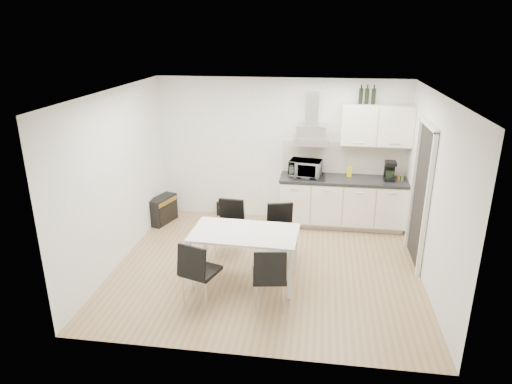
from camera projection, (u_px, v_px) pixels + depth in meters
The scene contains 15 objects.
ground at pixel (267, 267), 6.90m from camera, with size 4.50×4.50×0.00m, color tan.
wall_back at pixel (280, 150), 8.32m from camera, with size 4.50×0.10×2.60m, color white.
wall_front at pixel (244, 250), 4.59m from camera, with size 4.50×0.10×2.60m, color white.
wall_left at pixel (117, 179), 6.75m from camera, with size 0.10×4.00×2.60m, color white.
wall_right at pixel (433, 193), 6.16m from camera, with size 0.10×4.00×2.60m, color white.
ceiling at pixel (268, 93), 6.01m from camera, with size 4.50×4.50×0.00m, color white.
doorway at pixel (419, 197), 6.76m from camera, with size 0.08×1.04×2.10m, color white.
kitchenette at pixel (345, 182), 8.07m from camera, with size 2.22×0.64×2.52m.
dining_table at pixel (245, 237), 6.33m from camera, with size 1.50×0.89×0.75m.
chair_far_left at pixel (229, 229), 7.13m from camera, with size 0.44×0.50×0.88m, color black, non-canonical shape.
chair_far_right at pixel (282, 234), 6.96m from camera, with size 0.44×0.50×0.88m, color black, non-canonical shape.
chair_near_left at pixel (201, 272), 5.89m from camera, with size 0.44×0.50×0.88m, color black, non-canonical shape.
chair_near_right at pixel (269, 277), 5.77m from camera, with size 0.44×0.50×0.88m, color black, non-canonical shape.
guitar_amp at pixel (163, 210), 8.41m from camera, with size 0.42×0.64×0.49m.
floor_speaker at pixel (222, 208), 8.77m from camera, with size 0.16×0.15×0.27m, color black.
Camera 1 is at (0.70, -6.06, 3.41)m, focal length 32.00 mm.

